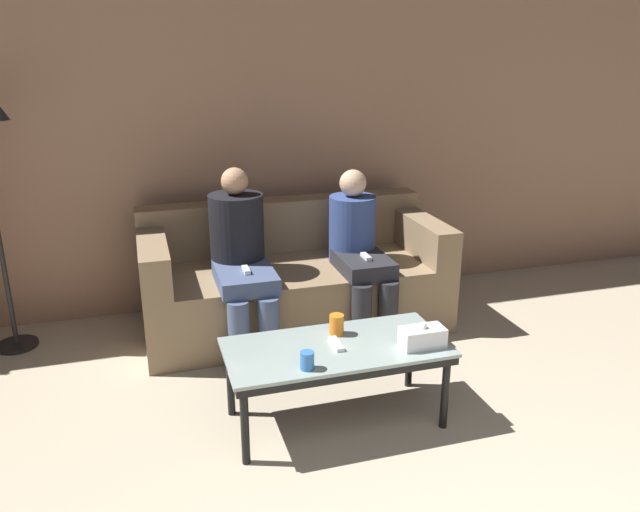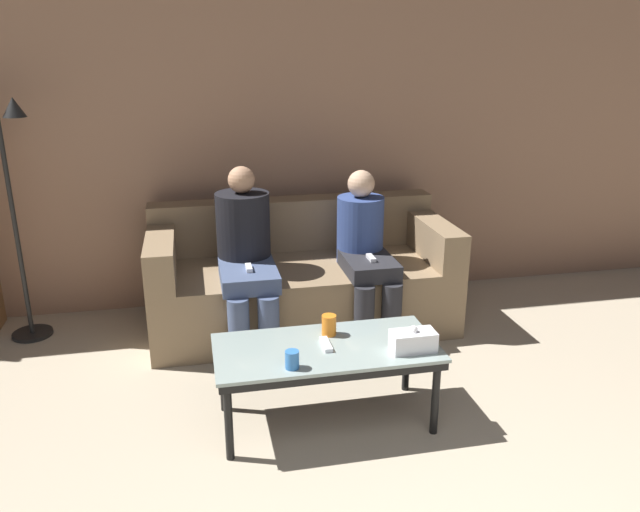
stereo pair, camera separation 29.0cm
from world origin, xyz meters
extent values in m
cube|color=#9E755B|center=(0.00, 3.82, 1.30)|extent=(12.00, 0.06, 2.60)
cube|color=#897051|center=(0.00, 3.24, 0.23)|extent=(2.03, 0.90, 0.46)
cube|color=#897051|center=(0.00, 3.59, 0.64)|extent=(2.03, 0.20, 0.37)
cube|color=#897051|center=(-0.93, 3.24, 0.59)|extent=(0.18, 0.90, 0.26)
cube|color=#897051|center=(0.93, 3.24, 0.59)|extent=(0.18, 0.90, 0.26)
cube|color=#8C9E99|center=(-0.10, 2.03, 0.43)|extent=(1.12, 0.53, 0.02)
cube|color=black|center=(-0.10, 2.03, 0.40)|extent=(1.10, 0.52, 0.04)
cylinder|color=black|center=(-0.61, 1.82, 0.19)|extent=(0.04, 0.04, 0.38)
cylinder|color=black|center=(0.42, 1.82, 0.19)|extent=(0.04, 0.04, 0.38)
cylinder|color=black|center=(-0.61, 2.25, 0.19)|extent=(0.04, 0.04, 0.38)
cylinder|color=black|center=(0.42, 2.25, 0.19)|extent=(0.04, 0.04, 0.38)
cylinder|color=#3372BF|center=(-0.30, 1.85, 0.48)|extent=(0.07, 0.07, 0.09)
cylinder|color=orange|center=(-0.05, 2.16, 0.49)|extent=(0.08, 0.08, 0.11)
cube|color=white|center=(0.32, 1.91, 0.48)|extent=(0.22, 0.12, 0.10)
sphere|color=white|center=(0.32, 1.91, 0.55)|extent=(0.04, 0.04, 0.04)
cube|color=white|center=(-0.10, 2.03, 0.44)|extent=(0.04, 0.15, 0.02)
cylinder|color=black|center=(-1.83, 3.44, 0.01)|extent=(0.26, 0.26, 0.02)
cylinder|color=#47567A|center=(-0.48, 2.69, 0.23)|extent=(0.13, 0.13, 0.46)
cylinder|color=#47567A|center=(-0.30, 2.69, 0.23)|extent=(0.13, 0.13, 0.46)
cube|color=#47567A|center=(-0.39, 2.94, 0.51)|extent=(0.35, 0.50, 0.10)
cylinder|color=black|center=(-0.39, 3.19, 0.72)|extent=(0.35, 0.35, 0.52)
sphere|color=tan|center=(-0.39, 3.19, 1.06)|extent=(0.17, 0.17, 0.17)
cube|color=white|center=(-0.39, 2.89, 0.57)|extent=(0.04, 0.12, 0.02)
cylinder|color=#28282D|center=(0.30, 2.73, 0.23)|extent=(0.13, 0.13, 0.46)
cylinder|color=#28282D|center=(0.48, 2.73, 0.23)|extent=(0.13, 0.13, 0.46)
cube|color=#28282D|center=(0.39, 2.96, 0.51)|extent=(0.32, 0.45, 0.10)
cylinder|color=#334784|center=(0.39, 3.19, 0.68)|extent=(0.32, 0.32, 0.45)
sphere|color=#DBAD89|center=(0.39, 3.19, 1.00)|extent=(0.18, 0.18, 0.18)
cube|color=white|center=(0.39, 2.91, 0.57)|extent=(0.04, 0.12, 0.02)
camera|label=1|loc=(-0.99, -0.65, 1.87)|focal=35.00mm
camera|label=2|loc=(-0.70, -0.72, 1.87)|focal=35.00mm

